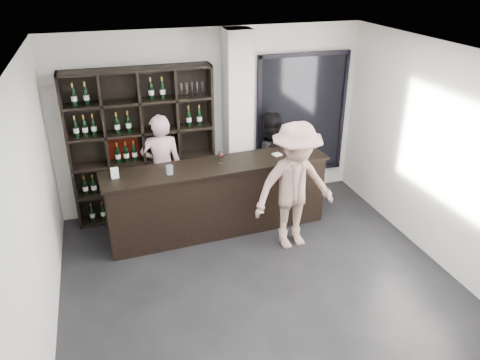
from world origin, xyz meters
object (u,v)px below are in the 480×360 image
object	(u,v)px
taster_black	(268,159)
customer	(295,187)
tasting_counter	(218,198)
wine_shelf	(143,146)
taster_pink	(162,168)

from	to	relation	value
taster_black	customer	world-z (taller)	customer
tasting_counter	taster_black	distance (m)	1.25
wine_shelf	customer	xyz separation A→B (m)	(1.90, -1.52, -0.26)
wine_shelf	taster_pink	bearing A→B (deg)	-33.89
tasting_counter	customer	world-z (taller)	customer
taster_black	wine_shelf	bearing A→B (deg)	1.40
taster_black	tasting_counter	bearing A→B (deg)	38.05
tasting_counter	taster_black	xyz separation A→B (m)	(1.04, 0.65, 0.25)
wine_shelf	tasting_counter	size ratio (longest dim) A/B	0.72
taster_black	customer	bearing A→B (deg)	91.49
wine_shelf	customer	distance (m)	2.44
taster_pink	taster_black	size ratio (longest dim) A/B	1.08
taster_black	customer	xyz separation A→B (m)	(-0.11, -1.35, 0.14)
tasting_counter	customer	bearing A→B (deg)	-40.09
taster_black	customer	distance (m)	1.36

